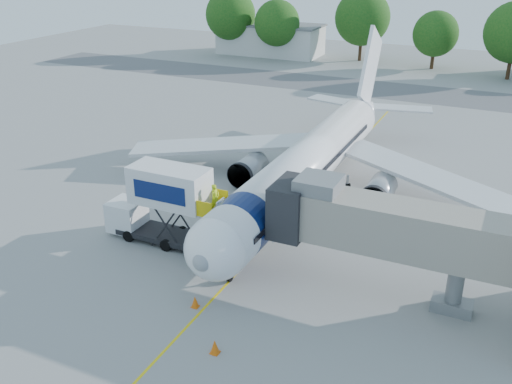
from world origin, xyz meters
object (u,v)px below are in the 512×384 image
at_px(aircraft, 310,162).
at_px(catering_hiloader, 163,205).
at_px(jet_bridge, 377,225).
at_px(ground_tug, 217,383).

distance_m(aircraft, catering_hiloader, 12.77).
relative_size(jet_bridge, catering_hiloader, 1.64).
bearing_deg(aircraft, catering_hiloader, -119.38).
distance_m(catering_hiloader, ground_tug, 15.14).
bearing_deg(catering_hiloader, aircraft, 60.62).
height_order(catering_hiloader, ground_tug, catering_hiloader).
height_order(jet_bridge, ground_tug, jet_bridge).
height_order(aircraft, catering_hiloader, aircraft).
bearing_deg(aircraft, ground_tug, -80.16).
height_order(jet_bridge, catering_hiloader, jet_bridge).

